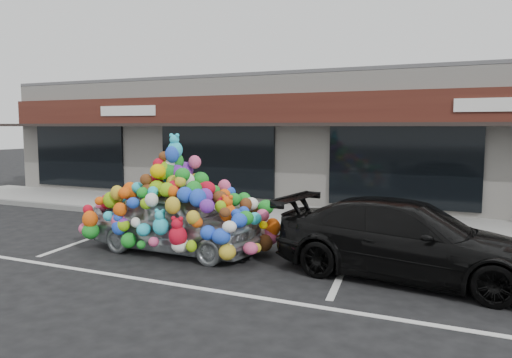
% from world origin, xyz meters
% --- Properties ---
extents(ground, '(90.00, 90.00, 0.00)m').
position_xyz_m(ground, '(0.00, 0.00, 0.00)').
color(ground, black).
rests_on(ground, ground).
extents(shop_building, '(24.00, 7.20, 4.31)m').
position_xyz_m(shop_building, '(0.00, 8.44, 2.16)').
color(shop_building, silver).
rests_on(shop_building, ground).
extents(sidewalk, '(26.00, 3.00, 0.15)m').
position_xyz_m(sidewalk, '(0.00, 4.00, 0.07)').
color(sidewalk, '#969590').
rests_on(sidewalk, ground).
extents(kerb, '(26.00, 0.18, 0.16)m').
position_xyz_m(kerb, '(0.00, 2.50, 0.07)').
color(kerb, slate).
rests_on(kerb, ground).
extents(parking_stripe_left, '(0.73, 4.37, 0.01)m').
position_xyz_m(parking_stripe_left, '(-3.20, 0.20, 0.00)').
color(parking_stripe_left, silver).
rests_on(parking_stripe_left, ground).
extents(parking_stripe_mid, '(0.73, 4.37, 0.01)m').
position_xyz_m(parking_stripe_mid, '(2.80, 0.20, 0.00)').
color(parking_stripe_mid, silver).
rests_on(parking_stripe_mid, ground).
extents(lane_line, '(14.00, 0.12, 0.01)m').
position_xyz_m(lane_line, '(2.00, -2.30, 0.00)').
color(lane_line, silver).
rests_on(lane_line, ground).
extents(toy_car, '(2.72, 4.01, 2.31)m').
position_xyz_m(toy_car, '(-0.63, -0.43, 0.78)').
color(toy_car, '#ADB5B8').
rests_on(toy_car, ground).
extents(black_sedan, '(2.38, 4.77, 1.33)m').
position_xyz_m(black_sedan, '(3.99, -0.31, 0.67)').
color(black_sedan, black).
rests_on(black_sedan, ground).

